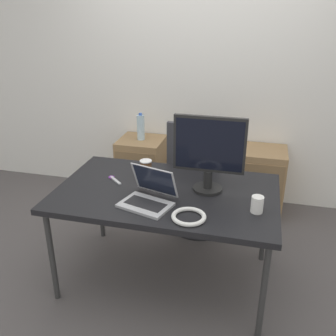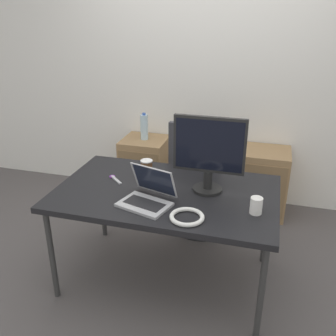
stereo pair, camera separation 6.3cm
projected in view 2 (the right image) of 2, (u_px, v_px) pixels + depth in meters
ground_plane at (166, 277)px, 2.88m from camera, size 14.00×14.00×0.00m
wall_back at (208, 74)px, 3.65m from camera, size 10.00×0.05×2.60m
desk at (166, 197)px, 2.60m from camera, size 1.52×0.93×0.74m
office_chair at (200, 191)px, 3.34m from camera, size 0.56×0.58×1.06m
cabinet_left at (145, 168)px, 3.97m from camera, size 0.45×0.44×0.65m
cabinet_right at (263, 182)px, 3.66m from camera, size 0.45×0.44×0.65m
water_bottle at (144, 127)px, 3.78m from camera, size 0.08×0.08×0.28m
laptop_center at (148, 196)px, 2.40m from camera, size 0.37×0.37×0.23m
monitor at (209, 152)px, 2.47m from camera, size 0.48×0.20×0.52m
mouse at (162, 189)px, 2.56m from camera, size 0.04×0.06×0.03m
coffee_cup_white at (256, 206)px, 2.28m from camera, size 0.08×0.08×0.11m
coffee_cup_brown at (147, 168)px, 2.78m from camera, size 0.09×0.09×0.13m
cable_coil at (187, 217)px, 2.23m from camera, size 0.21×0.21×0.03m
scissors at (115, 179)px, 2.74m from camera, size 0.14×0.13×0.01m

